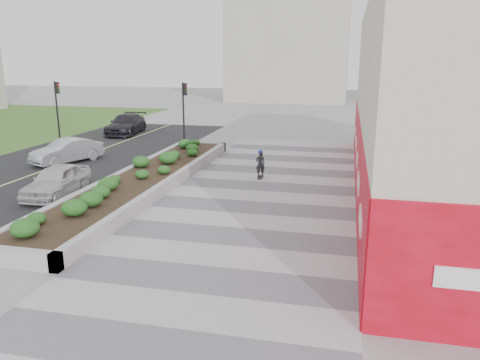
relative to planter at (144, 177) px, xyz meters
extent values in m
plane|color=gray|center=(5.50, -7.00, -0.42)|extent=(160.00, 160.00, 0.00)
cube|color=#A8A8AD|center=(5.50, -4.00, -0.41)|extent=(8.00, 36.00, 0.01)
cube|color=beige|center=(12.50, 2.00, 3.58)|extent=(6.00, 24.00, 8.00)
cube|color=red|center=(9.52, 2.00, 1.08)|extent=(0.12, 24.00, 3.00)
cube|color=#9E9EA0|center=(0.00, -8.85, -0.14)|extent=(3.00, 0.30, 0.55)
cube|color=#9E9EA0|center=(0.00, 8.85, -0.14)|extent=(3.00, 0.30, 0.55)
cube|color=#9E9EA0|center=(-1.35, 0.00, -0.14)|extent=(0.30, 18.00, 0.55)
cube|color=#9E9EA0|center=(1.35, 0.00, -0.14)|extent=(0.30, 18.00, 0.55)
cube|color=#2D2116|center=(0.00, 0.00, -0.17)|extent=(2.40, 17.40, 0.50)
cube|color=black|center=(-6.50, 0.00, -0.42)|extent=(10.00, 40.00, 0.00)
cylinder|color=black|center=(-1.80, 10.50, 1.68)|extent=(0.12, 0.12, 4.20)
cube|color=black|center=(-1.62, 10.50, 3.33)|extent=(0.18, 0.28, 0.80)
cylinder|color=black|center=(-11.00, 10.00, 1.68)|extent=(0.12, 0.12, 4.20)
cube|color=black|center=(-10.82, 10.00, 3.33)|extent=(0.18, 0.28, 0.80)
cube|color=#ADAAA3|center=(0.50, 48.00, 9.58)|extent=(16.00, 12.00, 20.00)
cube|color=#ADAAA3|center=(20.50, 53.00, 11.58)|extent=(14.00, 10.00, 24.00)
cylinder|color=#595654|center=(6.00, -4.00, -0.42)|extent=(0.44, 0.44, 0.01)
cube|color=black|center=(4.91, 2.69, -0.35)|extent=(0.24, 0.73, 0.02)
imported|color=black|center=(4.91, 2.69, 0.29)|extent=(0.54, 0.44, 1.27)
sphere|color=#1829D1|center=(4.91, 2.69, 0.89)|extent=(0.23, 0.23, 0.23)
imported|color=silver|center=(-3.00, -2.25, 0.24)|extent=(1.81, 3.98, 1.33)
imported|color=silver|center=(-6.35, 3.73, 0.25)|extent=(2.93, 4.28, 1.34)
imported|color=black|center=(-7.90, 14.19, 0.33)|extent=(2.74, 5.39, 1.50)
camera|label=1|loc=(8.96, -19.27, 5.27)|focal=35.00mm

